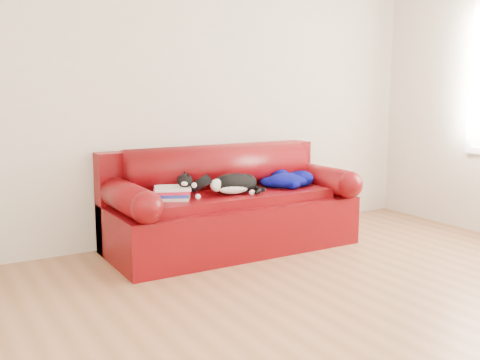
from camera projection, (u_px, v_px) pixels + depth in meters
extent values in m
plane|color=brown|center=(354.00, 303.00, 3.62)|extent=(4.50, 4.50, 0.00)
cube|color=beige|center=(210.00, 96.00, 5.11)|extent=(4.50, 0.02, 2.60)
cube|color=#400203|center=(231.00, 224.00, 4.83)|extent=(2.10, 0.90, 0.42)
cube|color=#400203|center=(234.00, 198.00, 4.75)|extent=(1.66, 0.62, 0.10)
cylinder|color=black|center=(143.00, 273.00, 4.12)|extent=(0.06, 0.06, 0.05)
cylinder|color=black|center=(339.00, 239.00, 5.05)|extent=(0.06, 0.06, 0.05)
cylinder|color=black|center=(115.00, 251.00, 4.68)|extent=(0.06, 0.06, 0.05)
cylinder|color=black|center=(296.00, 224.00, 5.61)|extent=(0.06, 0.06, 0.05)
cube|color=#400203|center=(212.00, 193.00, 5.11)|extent=(2.10, 0.18, 0.85)
cylinder|color=#400203|center=(217.00, 167.00, 4.97)|extent=(1.70, 0.40, 0.40)
cylinder|color=#400203|center=(126.00, 197.00, 4.32)|extent=(0.24, 0.88, 0.24)
sphere|color=#400203|center=(147.00, 208.00, 3.94)|extent=(0.24, 0.24, 0.24)
cylinder|color=#400203|center=(318.00, 178.00, 5.24)|extent=(0.24, 0.88, 0.24)
sphere|color=#400203|center=(349.00, 185.00, 4.87)|extent=(0.24, 0.24, 0.24)
cube|color=beige|center=(171.00, 197.00, 4.44)|extent=(0.38, 0.35, 0.02)
cube|color=white|center=(171.00, 197.00, 4.44)|extent=(0.36, 0.33, 0.02)
cube|color=navy|center=(171.00, 194.00, 4.44)|extent=(0.37, 0.33, 0.02)
cube|color=white|center=(171.00, 194.00, 4.44)|extent=(0.35, 0.32, 0.02)
cube|color=red|center=(171.00, 191.00, 4.44)|extent=(0.35, 0.32, 0.02)
cube|color=white|center=(171.00, 191.00, 4.44)|extent=(0.34, 0.30, 0.02)
cube|color=silver|center=(171.00, 188.00, 4.43)|extent=(0.34, 0.30, 0.02)
cube|color=white|center=(171.00, 188.00, 4.43)|extent=(0.32, 0.28, 0.02)
ellipsoid|color=black|center=(234.00, 184.00, 4.64)|extent=(0.43, 0.25, 0.17)
ellipsoid|color=white|center=(234.00, 189.00, 4.60)|extent=(0.30, 0.15, 0.11)
ellipsoid|color=white|center=(217.00, 185.00, 4.54)|extent=(0.12, 0.11, 0.11)
ellipsoid|color=black|center=(247.00, 184.00, 4.71)|extent=(0.18, 0.18, 0.15)
ellipsoid|color=black|center=(203.00, 180.00, 4.51)|extent=(0.13, 0.12, 0.11)
ellipsoid|color=white|center=(203.00, 182.00, 4.47)|extent=(0.06, 0.05, 0.04)
sphere|color=#BF7272|center=(202.00, 182.00, 4.46)|extent=(0.01, 0.01, 0.01)
cone|color=black|center=(206.00, 174.00, 4.48)|extent=(0.05, 0.04, 0.05)
cone|color=black|center=(203.00, 173.00, 4.53)|extent=(0.05, 0.04, 0.05)
cylinder|color=black|center=(258.00, 189.00, 4.74)|extent=(0.09, 0.15, 0.04)
sphere|color=white|center=(214.00, 195.00, 4.52)|extent=(0.04, 0.04, 0.04)
sphere|color=white|center=(252.00, 192.00, 4.62)|extent=(0.04, 0.04, 0.04)
ellipsoid|color=#02044F|center=(287.00, 180.00, 4.98)|extent=(0.43, 0.40, 0.13)
ellipsoid|color=#02044F|center=(301.00, 178.00, 5.03)|extent=(0.27, 0.24, 0.15)
ellipsoid|color=#02044F|center=(274.00, 182.00, 4.97)|extent=(0.27, 0.30, 0.10)
ellipsoid|color=#02044F|center=(281.00, 177.00, 5.09)|extent=(0.22, 0.18, 0.15)
ellipsoid|color=#02044F|center=(291.00, 183.00, 4.89)|extent=(0.17, 0.18, 0.09)
ellipsoid|color=silver|center=(298.00, 178.00, 4.97)|extent=(0.18, 0.08, 0.04)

